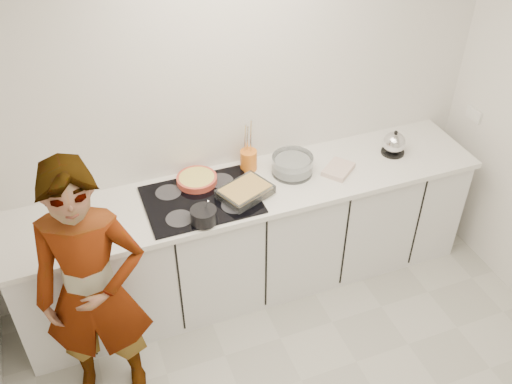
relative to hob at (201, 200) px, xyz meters
name	(u,v)px	position (x,y,z in m)	size (l,w,h in m)	color
wall_back	(234,113)	(0.35, 0.34, 0.38)	(3.60, 0.00, 2.60)	silver
base_cabinets	(251,240)	(0.35, 0.02, -0.48)	(3.20, 0.58, 0.87)	silver
countertop	(251,189)	(0.35, 0.02, -0.03)	(3.24, 0.64, 0.04)	white
hob	(201,200)	(0.00, 0.00, 0.00)	(0.72, 0.54, 0.01)	black
tart_dish	(197,179)	(0.03, 0.18, 0.03)	(0.32, 0.32, 0.04)	#CC4A36
saucepan	(204,216)	(-0.04, -0.22, 0.05)	(0.20, 0.20, 0.15)	black
baking_dish	(245,191)	(0.28, -0.07, 0.04)	(0.39, 0.34, 0.06)	silver
mixing_bowl	(292,165)	(0.67, 0.07, 0.05)	(0.35, 0.35, 0.13)	silver
tea_towel	(338,169)	(0.98, -0.03, 0.01)	(0.22, 0.16, 0.04)	white
kettle	(394,144)	(1.45, 0.04, 0.07)	(0.20, 0.20, 0.19)	black
utensil_crock	(249,160)	(0.41, 0.22, 0.07)	(0.12, 0.12, 0.15)	orange
cook	(93,292)	(-0.77, -0.49, -0.06)	(0.62, 0.41, 1.70)	silver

